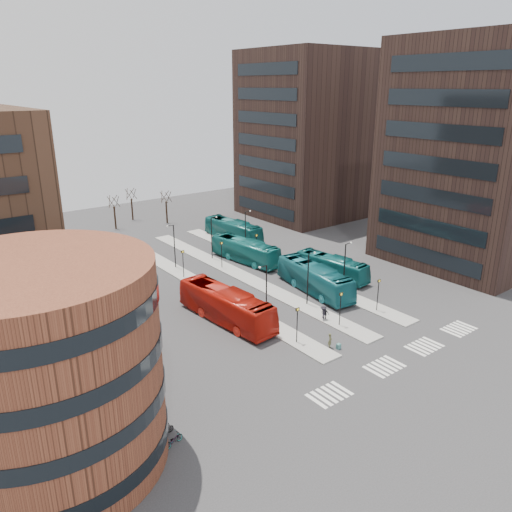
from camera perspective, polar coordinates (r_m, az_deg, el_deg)
ground at (r=46.11m, az=19.24°, el=-13.50°), size 160.00×160.00×0.00m
island_left at (r=62.95m, az=-6.12°, el=-3.43°), size 2.50×45.00×0.15m
island_mid at (r=66.02m, az=-1.69°, el=-2.24°), size 2.50×45.00×0.15m
island_right at (r=69.48m, az=2.32°, el=-1.14°), size 2.50×45.00×0.15m
suitcase at (r=49.10m, az=9.42°, el=-10.16°), size 0.43×0.35×0.51m
red_bus at (r=53.17m, az=-3.44°, el=-5.65°), size 4.14×13.30×3.65m
teal_bus_a at (r=60.94m, az=6.71°, el=-2.56°), size 4.45×12.59×3.43m
teal_bus_b at (r=70.86m, az=-1.21°, el=0.62°), size 4.17×12.07×3.29m
teal_bus_c at (r=65.85m, az=8.64°, el=-1.21°), size 3.72×10.78×2.94m
teal_bus_d at (r=81.08m, az=-2.62°, el=2.98°), size 3.68×12.03×3.30m
traveller at (r=48.87m, az=8.46°, el=-9.56°), size 0.68×0.64×1.56m
commuter_a at (r=51.32m, az=-0.40°, el=-7.88°), size 0.83×0.70×1.53m
commuter_b at (r=54.22m, az=7.91°, el=-6.52°), size 0.61×0.98×1.56m
commuter_c at (r=54.11m, az=7.67°, el=-6.50°), size 1.19×1.21×1.67m
bicycle_near at (r=37.61m, az=-9.38°, el=-20.02°), size 1.72×0.99×0.86m
bicycle_mid at (r=38.56m, az=-10.40°, el=-18.95°), size 1.49×0.48×0.89m
bicycle_far at (r=39.28m, az=-11.08°, el=-18.26°), size 1.56×0.62×0.81m
crosswalk_stripes at (r=49.23m, az=16.50°, el=-10.99°), size 22.35×2.40×0.01m
round_building at (r=34.92m, az=-23.28°, el=-11.79°), size 15.16×15.16×14.00m
tower_near at (r=75.66m, az=24.09°, el=10.57°), size 20.12×20.00×30.00m
tower_far at (r=96.56m, az=5.88°, el=13.55°), size 20.12×20.00×30.00m
sign_poles at (r=59.79m, az=1.93°, el=-2.16°), size 12.45×22.12×3.65m
lamp_posts at (r=63.68m, az=-0.19°, el=0.31°), size 14.04×20.24×6.12m
bare_trees at (r=92.83m, az=-13.35°, el=5.23°), size 10.97×8.14×5.90m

